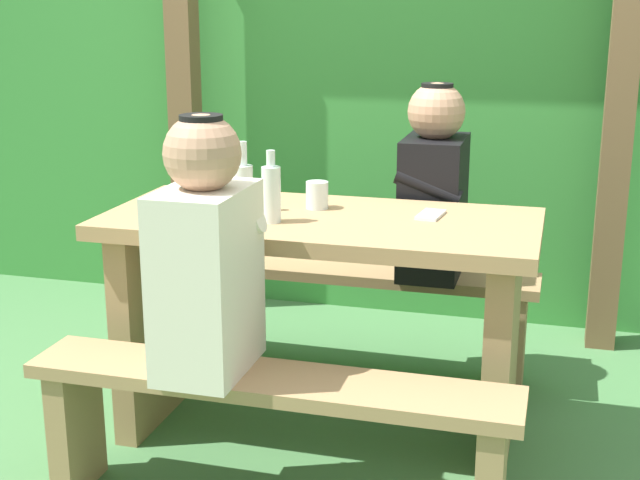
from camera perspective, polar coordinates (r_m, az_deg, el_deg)
The scene contains 13 objects.
ground_plane at distance 3.14m, azimuth -0.00°, elevation -12.26°, with size 12.00×12.00×0.00m, color #427241.
hedge_backdrop at distance 4.40m, azimuth 5.79°, elevation 9.46°, with size 6.40×0.70×2.02m, color #378337.
pergola_post_left at distance 4.17m, azimuth -8.72°, elevation 9.08°, with size 0.12×0.12×2.02m, color brown.
pergola_post_right at distance 3.81m, azimuth 18.73°, elevation 7.89°, with size 0.12×0.12×2.02m, color brown.
picnic_table at distance 2.93m, azimuth -0.00°, elevation -3.20°, with size 1.40×0.64×0.77m.
bench_near at distance 2.54m, azimuth -3.26°, elevation -11.25°, with size 1.40×0.24×0.44m.
bench_far at distance 3.48m, azimuth 2.34°, elevation -3.73°, with size 1.40×0.24×0.44m.
person_white_shirt at distance 2.44m, azimuth -7.33°, elevation -1.00°, with size 0.25×0.35×0.72m.
person_black_coat at distance 3.31m, azimuth 7.33°, elevation 3.33°, with size 0.25×0.35×0.72m.
drinking_glass at distance 2.96m, azimuth -0.19°, elevation 2.91°, with size 0.08×0.08×0.09m, color silver.
bottle_left at distance 2.77m, azimuth -3.16°, elevation 3.07°, with size 0.06×0.06×0.23m.
bottle_right at distance 2.92m, azimuth -4.98°, elevation 3.51°, with size 0.06×0.06×0.23m.
cell_phone at distance 2.88m, azimuth 7.14°, elevation 1.62°, with size 0.07×0.14×0.01m, color silver.
Camera 1 is at (0.74, -2.68, 1.45)m, focal length 49.72 mm.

